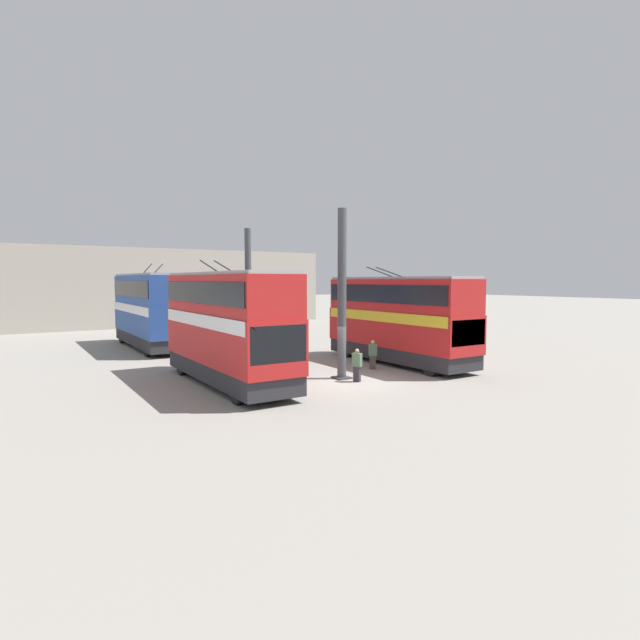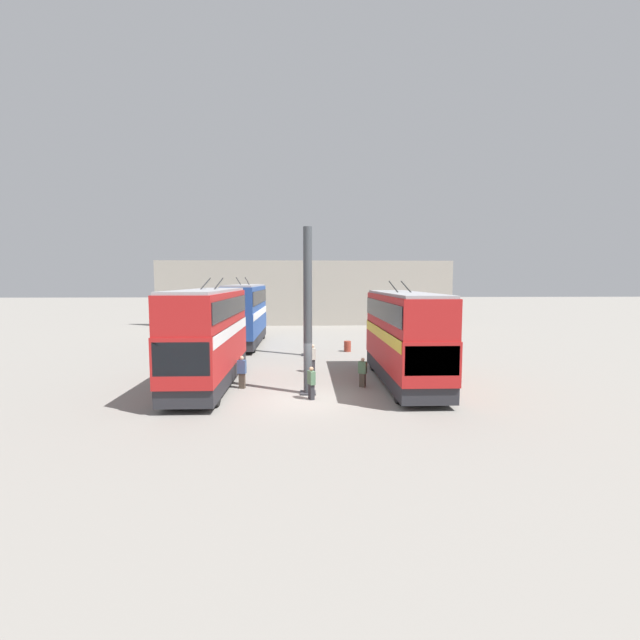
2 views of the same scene
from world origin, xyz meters
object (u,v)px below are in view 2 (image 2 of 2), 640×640
object	(u,v)px
bus_right_mid	(246,311)
person_aisle_midway	(313,358)
person_by_right_row	(242,371)
person_aisle_foreground	(311,382)
person_by_left_row	(363,372)
bus_right_near	(208,332)
bus_left_near	(404,332)
oil_drum	(347,346)

from	to	relation	value
bus_right_mid	person_aisle_midway	xyz separation A→B (m)	(-11.03, -5.44, -2.02)
bus_right_mid	person_by_right_row	xyz separation A→B (m)	(-14.70, -1.76, -2.03)
person_by_right_row	person_aisle_foreground	world-z (taller)	person_by_right_row
bus_right_mid	person_by_left_row	distance (m)	16.79
bus_right_near	bus_left_near	bearing A→B (deg)	-88.76
person_aisle_midway	oil_drum	distance (m)	7.99
person_aisle_midway	person_by_left_row	bearing A→B (deg)	-76.84
bus_left_near	person_by_left_row	xyz separation A→B (m)	(-0.62, 2.28, -1.96)
person_by_left_row	oil_drum	size ratio (longest dim) A/B	1.89
bus_right_near	person_aisle_foreground	bearing A→B (deg)	-116.47
bus_right_near	person_by_left_row	size ratio (longest dim) A/B	6.47
bus_right_mid	person_by_left_row	xyz separation A→B (m)	(-14.64, -7.95, -2.11)
bus_left_near	person_by_left_row	bearing A→B (deg)	105.16
person_by_right_row	person_by_left_row	bearing A→B (deg)	-78.37
person_aisle_midway	person_by_left_row	distance (m)	4.40
person_by_right_row	bus_left_near	bearing A→B (deg)	-74.36
oil_drum	person_aisle_foreground	bearing A→B (deg)	167.15
bus_right_near	bus_right_mid	world-z (taller)	bus_right_mid
person_aisle_midway	oil_drum	xyz separation A→B (m)	(7.44, -2.86, -0.49)
bus_right_near	person_by_right_row	world-z (taller)	bus_right_near
person_by_right_row	person_aisle_midway	world-z (taller)	person_aisle_midway
bus_right_mid	person_aisle_foreground	xyz separation A→B (m)	(-16.87, -5.26, -2.12)
person_aisle_foreground	bus_left_near	bearing A→B (deg)	-173.85
person_by_right_row	person_aisle_foreground	distance (m)	4.12
bus_left_near	oil_drum	xyz separation A→B (m)	(10.44, 1.93, -2.36)
person_aisle_foreground	bus_right_mid	bearing A→B (deg)	-96.32
bus_right_near	person_aisle_midway	xyz separation A→B (m)	(3.21, -5.44, -1.97)
bus_left_near	bus_right_mid	size ratio (longest dim) A/B	0.94
person_aisle_midway	person_by_left_row	size ratio (longest dim) A/B	1.11
person_aisle_midway	person_aisle_foreground	distance (m)	5.84
bus_left_near	person_by_right_row	world-z (taller)	bus_left_near
person_by_left_row	bus_right_near	bearing A→B (deg)	116.56
bus_left_near	person_aisle_foreground	size ratio (longest dim) A/B	6.58
person_by_right_row	oil_drum	distance (m)	12.90
oil_drum	bus_right_mid	bearing A→B (deg)	66.61
person_by_right_row	person_by_left_row	xyz separation A→B (m)	(0.06, -6.19, -0.08)
bus_right_near	person_aisle_midway	distance (m)	6.62
bus_right_near	bus_right_mid	bearing A→B (deg)	0.00
bus_right_near	person_by_left_row	bearing A→B (deg)	-92.85
bus_left_near	bus_right_mid	distance (m)	17.36
bus_right_near	person_by_left_row	distance (m)	8.23
person_by_right_row	person_aisle_foreground	xyz separation A→B (m)	(-2.17, -3.51, -0.09)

